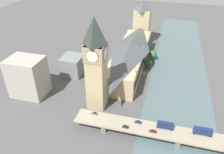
{
  "coord_description": "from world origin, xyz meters",
  "views": [
    {
      "loc": [
        -16.95,
        179.87,
        105.42
      ],
      "look_at": [
        20.81,
        41.7,
        17.01
      ],
      "focal_mm": 35.0,
      "sensor_mm": 36.0,
      "label": 1
    }
  ],
  "objects_px": {
    "road_bridge": "(178,135)",
    "parliament_hall": "(130,55)",
    "car_northbound_lead": "(138,122)",
    "victoria_tower": "(142,23)",
    "clock_tower": "(96,63)",
    "double_decker_bus_lead": "(165,125)",
    "car_northbound_tail": "(95,113)",
    "car_southbound_lead": "(126,127)",
    "double_decker_bus_rear": "(203,131)",
    "car_southbound_mid": "(153,131)"
  },
  "relations": [
    {
      "from": "road_bridge",
      "to": "parliament_hall",
      "type": "bearing_deg",
      "value": -61.19
    },
    {
      "from": "car_northbound_lead",
      "to": "parliament_hall",
      "type": "bearing_deg",
      "value": -75.27
    },
    {
      "from": "victoria_tower",
      "to": "car_northbound_lead",
      "type": "distance_m",
      "value": 153.57
    },
    {
      "from": "clock_tower",
      "to": "road_bridge",
      "type": "height_order",
      "value": "clock_tower"
    },
    {
      "from": "double_decker_bus_lead",
      "to": "car_northbound_lead",
      "type": "xyz_separation_m",
      "value": [
        16.83,
        -0.4,
        -1.94
      ]
    },
    {
      "from": "road_bridge",
      "to": "car_northbound_tail",
      "type": "relative_size",
      "value": 30.51
    },
    {
      "from": "double_decker_bus_lead",
      "to": "car_northbound_lead",
      "type": "relative_size",
      "value": 2.29
    },
    {
      "from": "car_southbound_lead",
      "to": "car_northbound_lead",
      "type": "bearing_deg",
      "value": -138.53
    },
    {
      "from": "victoria_tower",
      "to": "car_southbound_lead",
      "type": "relative_size",
      "value": 13.17
    },
    {
      "from": "clock_tower",
      "to": "parliament_hall",
      "type": "bearing_deg",
      "value": -100.35
    },
    {
      "from": "parliament_hall",
      "to": "double_decker_bus_lead",
      "type": "bearing_deg",
      "value": 114.86
    },
    {
      "from": "parliament_hall",
      "to": "car_southbound_lead",
      "type": "bearing_deg",
      "value": 99.43
    },
    {
      "from": "double_decker_bus_lead",
      "to": "double_decker_bus_rear",
      "type": "bearing_deg",
      "value": -177.92
    },
    {
      "from": "clock_tower",
      "to": "double_decker_bus_lead",
      "type": "height_order",
      "value": "clock_tower"
    },
    {
      "from": "car_southbound_lead",
      "to": "car_southbound_mid",
      "type": "distance_m",
      "value": 17.05
    },
    {
      "from": "clock_tower",
      "to": "car_northbound_lead",
      "type": "bearing_deg",
      "value": 151.93
    },
    {
      "from": "clock_tower",
      "to": "double_decker_bus_rear",
      "type": "relative_size",
      "value": 6.21
    },
    {
      "from": "clock_tower",
      "to": "car_northbound_tail",
      "type": "xyz_separation_m",
      "value": [
        -3.82,
        17.47,
        -28.8
      ]
    },
    {
      "from": "car_northbound_tail",
      "to": "clock_tower",
      "type": "bearing_deg",
      "value": -77.65
    },
    {
      "from": "victoria_tower",
      "to": "parliament_hall",
      "type": "bearing_deg",
      "value": 90.04
    },
    {
      "from": "road_bridge",
      "to": "car_southbound_lead",
      "type": "xyz_separation_m",
      "value": [
        32.43,
        3.32,
        1.92
      ]
    },
    {
      "from": "car_northbound_lead",
      "to": "car_southbound_lead",
      "type": "relative_size",
      "value": 1.14
    },
    {
      "from": "parliament_hall",
      "to": "double_decker_bus_rear",
      "type": "xyz_separation_m",
      "value": [
        -60.7,
        82.61,
        -3.72
      ]
    },
    {
      "from": "parliament_hall",
      "to": "car_northbound_lead",
      "type": "distance_m",
      "value": 86.02
    },
    {
      "from": "victoria_tower",
      "to": "double_decker_bus_rear",
      "type": "height_order",
      "value": "victoria_tower"
    },
    {
      "from": "road_bridge",
      "to": "car_northbound_lead",
      "type": "bearing_deg",
      "value": -6.45
    },
    {
      "from": "victoria_tower",
      "to": "car_northbound_tail",
      "type": "relative_size",
      "value": 11.79
    },
    {
      "from": "double_decker_bus_lead",
      "to": "car_northbound_lead",
      "type": "height_order",
      "value": "double_decker_bus_lead"
    },
    {
      "from": "double_decker_bus_rear",
      "to": "car_northbound_tail",
      "type": "distance_m",
      "value": 68.78
    },
    {
      "from": "parliament_hall",
      "to": "car_northbound_tail",
      "type": "relative_size",
      "value": 25.15
    },
    {
      "from": "parliament_hall",
      "to": "car_northbound_tail",
      "type": "xyz_separation_m",
      "value": [
        8.05,
        82.51,
        -5.69
      ]
    },
    {
      "from": "double_decker_bus_rear",
      "to": "car_southbound_lead",
      "type": "distance_m",
      "value": 46.41
    },
    {
      "from": "victoria_tower",
      "to": "double_decker_bus_rear",
      "type": "distance_m",
      "value": 163.14
    },
    {
      "from": "clock_tower",
      "to": "road_bridge",
      "type": "xyz_separation_m",
      "value": [
        -59.12,
        20.84,
        -30.77
      ]
    },
    {
      "from": "clock_tower",
      "to": "victoria_tower",
      "type": "bearing_deg",
      "value": -95.07
    },
    {
      "from": "car_northbound_tail",
      "to": "double_decker_bus_rear",
      "type": "bearing_deg",
      "value": 179.92
    },
    {
      "from": "car_northbound_lead",
      "to": "car_northbound_tail",
      "type": "distance_m",
      "value": 29.88
    },
    {
      "from": "parliament_hall",
      "to": "clock_tower",
      "type": "xyz_separation_m",
      "value": [
        11.87,
        65.04,
        23.11
      ]
    },
    {
      "from": "clock_tower",
      "to": "road_bridge",
      "type": "bearing_deg",
      "value": 160.58
    },
    {
      "from": "double_decker_bus_lead",
      "to": "car_southbound_mid",
      "type": "height_order",
      "value": "double_decker_bus_lead"
    },
    {
      "from": "double_decker_bus_lead",
      "to": "car_southbound_lead",
      "type": "relative_size",
      "value": 2.6
    },
    {
      "from": "car_northbound_lead",
      "to": "victoria_tower",
      "type": "bearing_deg",
      "value": -81.76
    },
    {
      "from": "road_bridge",
      "to": "clock_tower",
      "type": "bearing_deg",
      "value": -19.42
    },
    {
      "from": "clock_tower",
      "to": "double_decker_bus_rear",
      "type": "distance_m",
      "value": 79.35
    },
    {
      "from": "victoria_tower",
      "to": "car_northbound_lead",
      "type": "bearing_deg",
      "value": 98.24
    },
    {
      "from": "double_decker_bus_rear",
      "to": "car_northbound_tail",
      "type": "height_order",
      "value": "double_decker_bus_rear"
    },
    {
      "from": "double_decker_bus_lead",
      "to": "double_decker_bus_rear",
      "type": "height_order",
      "value": "double_decker_bus_rear"
    },
    {
      "from": "parliament_hall",
      "to": "clock_tower",
      "type": "distance_m",
      "value": 70.04
    },
    {
      "from": "double_decker_bus_lead",
      "to": "car_southbound_mid",
      "type": "bearing_deg",
      "value": 37.23
    },
    {
      "from": "double_decker_bus_lead",
      "to": "car_southbound_lead",
      "type": "xyz_separation_m",
      "value": [
        23.84,
        5.79,
        -1.98
      ]
    }
  ]
}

